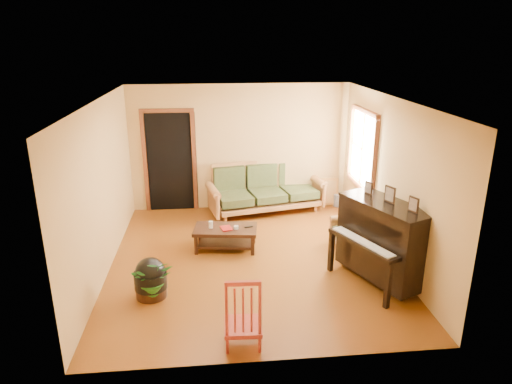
{
  "coord_description": "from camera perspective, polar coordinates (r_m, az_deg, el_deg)",
  "views": [
    {
      "loc": [
        -0.59,
        -6.73,
        3.47
      ],
      "look_at": [
        0.11,
        0.2,
        1.1
      ],
      "focal_mm": 32.0,
      "sensor_mm": 36.0,
      "label": 1
    }
  ],
  "objects": [
    {
      "name": "footstool",
      "position": [
        6.67,
        -13.0,
        -10.94
      ],
      "size": [
        0.52,
        0.52,
        0.43
      ],
      "primitive_type": "cylinder",
      "rotation": [
        0.0,
        0.0,
        -0.16
      ],
      "color": "black",
      "rests_on": "floor"
    },
    {
      "name": "candle",
      "position": [
        7.81,
        -5.67,
        -4.08
      ],
      "size": [
        0.09,
        0.09,
        0.12
      ],
      "primitive_type": "cylinder",
      "rotation": [
        0.0,
        0.0,
        0.4
      ],
      "color": "silver",
      "rests_on": "coffee_table"
    },
    {
      "name": "doorway",
      "position": [
        9.57,
        -10.72,
        3.65
      ],
      "size": [
        1.08,
        0.16,
        2.05
      ],
      "primitive_type": "cube",
      "color": "black",
      "rests_on": "floor"
    },
    {
      "name": "red_chair",
      "position": [
        5.49,
        -1.67,
        -14.4
      ],
      "size": [
        0.45,
        0.49,
        0.93
      ],
      "primitive_type": "cube",
      "rotation": [
        0.0,
        0.0,
        -0.04
      ],
      "color": "maroon",
      "rests_on": "floor"
    },
    {
      "name": "leaning_frame",
      "position": [
        9.93,
        8.84,
        0.06
      ],
      "size": [
        0.49,
        0.16,
        0.64
      ],
      "primitive_type": "cube",
      "rotation": [
        0.0,
        0.0,
        -0.11
      ],
      "color": "#BF893F",
      "rests_on": "floor"
    },
    {
      "name": "potted_plant",
      "position": [
        6.57,
        -12.74,
        -10.44
      ],
      "size": [
        0.61,
        0.54,
        0.62
      ],
      "primitive_type": "imported",
      "rotation": [
        0.0,
        0.0,
        0.1
      ],
      "color": "#1B601B",
      "rests_on": "floor"
    },
    {
      "name": "window",
      "position": [
        8.73,
        13.19,
        5.25
      ],
      "size": [
        0.12,
        1.36,
        1.46
      ],
      "primitive_type": "cube",
      "color": "white",
      "rests_on": "right_wall"
    },
    {
      "name": "coffee_table",
      "position": [
        7.89,
        -3.81,
        -5.78
      ],
      "size": [
        1.13,
        0.71,
        0.39
      ],
      "primitive_type": "cube",
      "rotation": [
        0.0,
        0.0,
        -0.13
      ],
      "color": "black",
      "rests_on": "floor"
    },
    {
      "name": "piano",
      "position": [
        6.97,
        15.57,
        -6.09
      ],
      "size": [
        1.32,
        1.61,
        1.24
      ],
      "primitive_type": "cube",
      "rotation": [
        0.0,
        0.0,
        0.42
      ],
      "color": "black",
      "rests_on": "floor"
    },
    {
      "name": "floor",
      "position": [
        7.59,
        -0.64,
        -8.4
      ],
      "size": [
        5.0,
        5.0,
        0.0
      ],
      "primitive_type": "plane",
      "color": "#582C0B",
      "rests_on": "ground"
    },
    {
      "name": "armchair",
      "position": [
        7.95,
        12.22,
        -4.55
      ],
      "size": [
        0.84,
        0.87,
        0.76
      ],
      "primitive_type": "cube",
      "rotation": [
        0.0,
        0.0,
        0.17
      ],
      "color": "#915F35",
      "rests_on": "floor"
    },
    {
      "name": "glass_jar",
      "position": [
        7.75,
        -2.5,
        -4.44
      ],
      "size": [
        0.1,
        0.1,
        0.05
      ],
      "primitive_type": "cylinder",
      "rotation": [
        0.0,
        0.0,
        -0.33
      ],
      "color": "silver",
      "rests_on": "coffee_table"
    },
    {
      "name": "remote",
      "position": [
        7.82,
        -0.93,
        -4.37
      ],
      "size": [
        0.15,
        0.07,
        0.01
      ],
      "primitive_type": "cube",
      "rotation": [
        0.0,
        0.0,
        0.24
      ],
      "color": "black",
      "rests_on": "coffee_table"
    },
    {
      "name": "ceramic_crock",
      "position": [
        10.01,
        10.23,
        -0.97
      ],
      "size": [
        0.29,
        0.29,
        0.27
      ],
      "primitive_type": "cylinder",
      "rotation": [
        0.0,
        0.0,
        0.39
      ],
      "color": "#35519F",
      "rests_on": "floor"
    },
    {
      "name": "book",
      "position": [
        7.74,
        -4.36,
        -4.64
      ],
      "size": [
        0.22,
        0.27,
        0.02
      ],
      "primitive_type": "imported",
      "rotation": [
        0.0,
        0.0,
        0.21
      ],
      "color": "maroon",
      "rests_on": "coffee_table"
    },
    {
      "name": "sofa",
      "position": [
        9.42,
        1.32,
        0.43
      ],
      "size": [
        2.5,
        1.46,
        1.01
      ],
      "primitive_type": "cube",
      "rotation": [
        0.0,
        0.0,
        0.21
      ],
      "color": "#915F35",
      "rests_on": "floor"
    }
  ]
}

